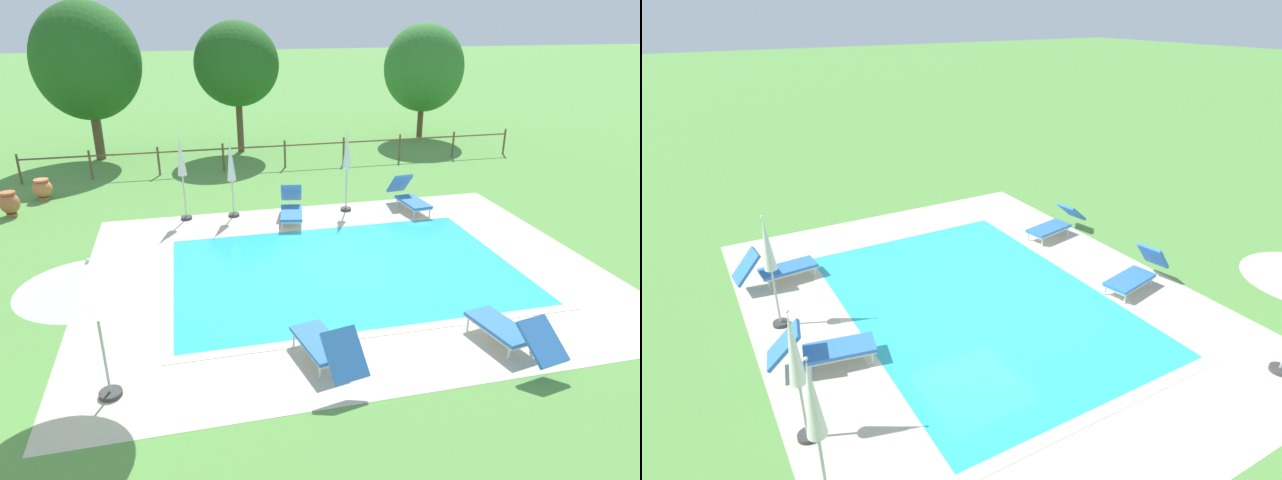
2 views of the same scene
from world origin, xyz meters
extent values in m
plane|color=#599342|center=(0.00, 0.00, 0.00)|extent=(160.00, 160.00, 0.00)
cube|color=beige|center=(0.00, 0.00, 0.00)|extent=(11.78, 9.34, 0.01)
cube|color=#2DB7C6|center=(0.00, 0.00, 0.01)|extent=(7.80, 5.37, 0.01)
cube|color=beige|center=(0.00, 2.80, 0.01)|extent=(8.28, 0.24, 0.01)
cube|color=beige|center=(0.00, -2.80, 0.01)|extent=(8.28, 0.24, 0.01)
cube|color=beige|center=(4.02, 0.00, 0.01)|extent=(0.24, 5.37, 0.01)
cube|color=beige|center=(-4.02, 0.00, 0.01)|extent=(0.24, 5.37, 0.01)
cube|color=#3370BC|center=(-0.63, 3.31, 0.32)|extent=(0.84, 1.39, 0.07)
cube|color=#3370BC|center=(-0.45, 4.24, 0.61)|extent=(0.71, 0.74, 0.65)
cube|color=silver|center=(-0.63, 3.31, 0.26)|extent=(0.80, 1.36, 0.04)
cylinder|color=silver|center=(-0.49, 2.72, 0.14)|extent=(0.04, 0.04, 0.28)
cylinder|color=silver|center=(-0.99, 2.82, 0.14)|extent=(0.04, 0.04, 0.28)
cylinder|color=silver|center=(-0.27, 3.80, 0.14)|extent=(0.04, 0.04, 0.28)
cylinder|color=silver|center=(-0.78, 3.90, 0.14)|extent=(0.04, 0.04, 0.28)
cube|color=#3370BC|center=(-1.42, -3.31, 0.32)|extent=(0.85, 1.39, 0.07)
cube|color=#3370BC|center=(-1.24, -4.23, 0.62)|extent=(0.71, 0.73, 0.67)
cube|color=silver|center=(-1.42, -3.31, 0.26)|extent=(0.81, 1.36, 0.04)
cylinder|color=silver|center=(-1.78, -2.82, 0.14)|extent=(0.04, 0.04, 0.28)
cylinder|color=silver|center=(-1.28, -2.72, 0.14)|extent=(0.04, 0.04, 0.28)
cylinder|color=silver|center=(-1.56, -3.90, 0.14)|extent=(0.04, 0.04, 0.28)
cylinder|color=silver|center=(-1.06, -3.80, 0.14)|extent=(0.04, 0.04, 0.28)
cube|color=#3370BC|center=(3.09, 3.42, 0.32)|extent=(0.72, 1.35, 0.07)
cube|color=#3370BC|center=(3.00, 4.34, 0.63)|extent=(0.66, 0.67, 0.67)
cube|color=silver|center=(3.09, 3.42, 0.26)|extent=(0.69, 1.32, 0.04)
cylinder|color=silver|center=(3.40, 2.89, 0.14)|extent=(0.04, 0.04, 0.28)
cylinder|color=silver|center=(2.89, 2.84, 0.14)|extent=(0.04, 0.04, 0.28)
cylinder|color=silver|center=(3.29, 3.99, 0.14)|extent=(0.04, 0.04, 0.28)
cylinder|color=silver|center=(2.79, 3.94, 0.14)|extent=(0.04, 0.04, 0.28)
cube|color=#3370BC|center=(1.87, -3.58, 0.32)|extent=(0.83, 1.39, 0.07)
cube|color=#3370BC|center=(2.06, -4.54, 0.57)|extent=(0.72, 0.81, 0.56)
cube|color=silver|center=(1.87, -3.58, 0.26)|extent=(0.80, 1.36, 0.04)
cylinder|color=silver|center=(1.52, -3.08, 0.14)|extent=(0.04, 0.04, 0.28)
cylinder|color=silver|center=(2.02, -2.98, 0.14)|extent=(0.04, 0.04, 0.28)
cylinder|color=silver|center=(1.73, -4.17, 0.14)|extent=(0.04, 0.04, 0.28)
cylinder|color=silver|center=(2.23, -4.07, 0.14)|extent=(0.04, 0.04, 0.28)
cylinder|color=#383838|center=(-4.85, -3.55, 0.04)|extent=(0.36, 0.36, 0.08)
cylinder|color=#B2B5B7|center=(-3.53, 4.38, 0.66)|extent=(0.04, 0.04, 1.32)
cone|color=white|center=(-3.53, 4.38, 1.87)|extent=(0.25, 0.25, 1.12)
sphere|color=white|center=(-3.53, 4.38, 2.45)|extent=(0.05, 0.05, 0.05)
cylinder|color=#383838|center=(1.18, 4.03, 0.04)|extent=(0.32, 0.32, 0.08)
cylinder|color=#B2B5B7|center=(1.18, 4.03, 0.66)|extent=(0.04, 0.04, 1.32)
cone|color=white|center=(1.18, 4.03, 1.87)|extent=(0.25, 0.25, 1.11)
sphere|color=white|center=(1.18, 4.03, 2.45)|extent=(0.05, 0.05, 0.05)
cylinder|color=#383838|center=(-2.16, 4.32, 0.04)|extent=(0.32, 0.32, 0.08)
cylinder|color=#B2B5B7|center=(-2.16, 4.32, 0.54)|extent=(0.04, 0.04, 1.09)
cone|color=white|center=(-2.16, 4.32, 1.68)|extent=(0.26, 0.26, 1.19)
sphere|color=white|center=(-2.16, 4.32, 2.30)|extent=(0.05, 0.05, 0.05)
camera|label=1|loc=(-3.36, -11.29, 5.60)|focal=31.29mm
camera|label=2|loc=(-8.39, 5.14, 6.04)|focal=28.45mm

